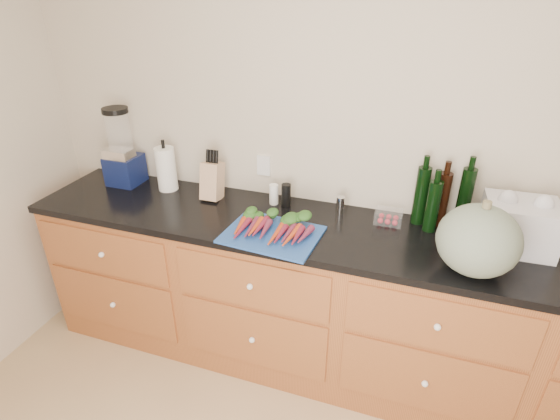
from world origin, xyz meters
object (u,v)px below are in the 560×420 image
(blender_appliance, at_px, (122,152))
(paper_towel, at_px, (166,169))
(squash, at_px, (478,240))
(tomato_box, at_px, (388,217))
(knife_block, at_px, (212,181))
(cutting_board, at_px, (272,234))
(carrots, at_px, (274,226))

(blender_appliance, height_order, paper_towel, blender_appliance)
(squash, relative_size, tomato_box, 2.47)
(blender_appliance, relative_size, knife_block, 2.22)
(cutting_board, distance_m, squash, 0.95)
(squash, bearing_deg, paper_towel, 169.61)
(cutting_board, height_order, blender_appliance, blender_appliance)
(squash, bearing_deg, carrots, 177.86)
(tomato_box, bearing_deg, cutting_board, -148.55)
(knife_block, bearing_deg, tomato_box, 1.69)
(paper_towel, height_order, tomato_box, paper_towel)
(blender_appliance, bearing_deg, cutting_board, -16.15)
(carrots, xyz_separation_m, tomato_box, (0.54, 0.29, -0.00))
(cutting_board, xyz_separation_m, squash, (0.94, 0.00, 0.15))
(carrots, bearing_deg, paper_towel, 160.40)
(paper_towel, bearing_deg, blender_appliance, -179.50)
(knife_block, bearing_deg, squash, -11.87)
(squash, bearing_deg, tomato_box, 140.69)
(carrots, height_order, tomato_box, carrots)
(blender_appliance, height_order, knife_block, blender_appliance)
(squash, height_order, tomato_box, squash)
(carrots, bearing_deg, cutting_board, -90.00)
(blender_appliance, distance_m, tomato_box, 1.65)
(carrots, relative_size, knife_block, 1.77)
(paper_towel, height_order, knife_block, paper_towel)
(carrots, xyz_separation_m, paper_towel, (-0.79, 0.28, 0.10))
(tomato_box, bearing_deg, carrots, -151.50)
(carrots, distance_m, squash, 0.95)
(tomato_box, bearing_deg, blender_appliance, -179.56)
(cutting_board, xyz_separation_m, paper_towel, (-0.79, 0.32, 0.13))
(blender_appliance, distance_m, paper_towel, 0.31)
(carrots, bearing_deg, squash, -2.14)
(carrots, relative_size, paper_towel, 1.44)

